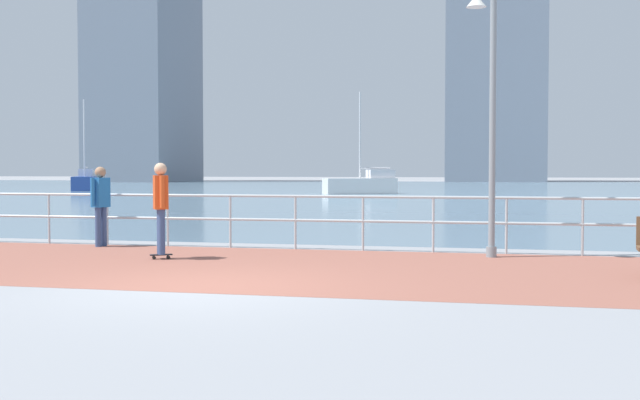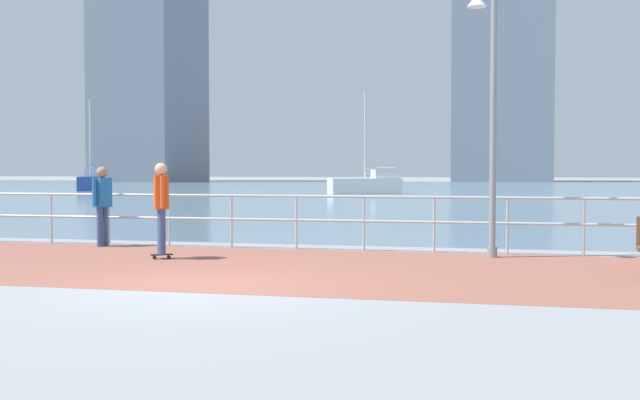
# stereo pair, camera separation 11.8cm
# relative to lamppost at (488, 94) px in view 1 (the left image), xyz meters

# --- Properties ---
(ground) EXTENTS (220.00, 220.00, 0.00)m
(ground) POSITION_rel_lamppost_xyz_m (-3.83, 35.51, -3.02)
(ground) COLOR gray
(brick_paving) EXTENTS (28.00, 5.74, 0.01)m
(brick_paving) POSITION_rel_lamppost_xyz_m (-3.83, -2.14, -3.01)
(brick_paving) COLOR #935647
(brick_paving) RESTS_ON ground
(harbor_water) EXTENTS (180.00, 88.00, 0.00)m
(harbor_water) POSITION_rel_lamppost_xyz_m (-3.83, 45.73, -3.01)
(harbor_water) COLOR slate
(harbor_water) RESTS_ON ground
(waterfront_railing) EXTENTS (25.25, 0.06, 1.12)m
(waterfront_railing) POSITION_rel_lamppost_xyz_m (-3.83, 0.73, -2.25)
(waterfront_railing) COLOR #B2BCC1
(waterfront_railing) RESTS_ON ground
(lamppost) EXTENTS (0.58, 0.73, 5.45)m
(lamppost) POSITION_rel_lamppost_xyz_m (0.00, 0.00, 0.00)
(lamppost) COLOR gray
(lamppost) RESTS_ON ground
(skateboarder) EXTENTS (0.40, 0.52, 1.76)m
(skateboarder) POSITION_rel_lamppost_xyz_m (-5.79, -1.48, -1.96)
(skateboarder) COLOR black
(skateboarder) RESTS_ON ground
(bystander) EXTENTS (0.32, 0.55, 1.69)m
(bystander) POSITION_rel_lamppost_xyz_m (-8.00, 0.38, -2.02)
(bystander) COLOR #384C7A
(bystander) RESTS_ON ground
(sailboat_white) EXTENTS (4.99, 3.57, 6.80)m
(sailboat_white) POSITION_rel_lamppost_xyz_m (-8.43, 36.78, -2.37)
(sailboat_white) COLOR white
(sailboat_white) RESTS_ON ground
(sailboat_red) EXTENTS (3.48, 5.22, 7.06)m
(sailboat_red) POSITION_rel_lamppost_xyz_m (-30.93, 40.40, -2.34)
(sailboat_red) COLOR #284799
(sailboat_red) RESTS_ON ground
(tower_slate) EXTENTS (10.85, 15.22, 32.79)m
(tower_slate) POSITION_rel_lamppost_xyz_m (-45.70, 82.43, 12.55)
(tower_slate) COLOR slate
(tower_slate) RESTS_ON ground
(tower_beige) EXTENTS (12.81, 11.02, 32.80)m
(tower_beige) POSITION_rel_lamppost_xyz_m (0.44, 92.37, 12.55)
(tower_beige) COLOR slate
(tower_beige) RESTS_ON ground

